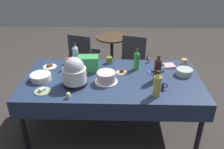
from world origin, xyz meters
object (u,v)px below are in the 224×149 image
at_px(frosted_layer_cake, 106,77).
at_px(coffee_mug_navy, 161,86).
at_px(potluck_table, 112,82).
at_px(slow_cooker, 74,72).
at_px(dessert_plate_sage, 42,91).
at_px(dessert_plate_cream, 122,72).
at_px(soda_bottle_cola, 158,69).
at_px(coffee_mug_red, 69,61).
at_px(cupcake_berry, 68,95).
at_px(round_cafe_table, 112,48).
at_px(cupcake_lemon, 164,69).
at_px(coffee_mug_olive, 109,60).
at_px(ceramic_snack_bowl, 41,77).
at_px(dessert_plate_cobalt, 153,72).
at_px(soda_bottle_water, 75,56).
at_px(maroon_chair_left, 83,52).
at_px(soda_bottle_lime_soda, 137,60).
at_px(maroon_chair_right, 135,53).
at_px(dessert_plate_white, 50,66).
at_px(cupcake_cocoa, 149,60).
at_px(glass_salad_bowl, 184,72).
at_px(soda_bottle_ginger_ale, 157,84).
at_px(coffee_mug_tan, 184,62).
at_px(soda_carton, 89,63).

xyz_separation_m(frosted_layer_cake, coffee_mug_navy, (0.63, -0.15, -0.01)).
bearing_deg(potluck_table, slow_cooker, -159.01).
bearing_deg(frosted_layer_cake, dessert_plate_sage, -161.68).
height_order(dessert_plate_cream, soda_bottle_cola, soda_bottle_cola).
bearing_deg(coffee_mug_red, slow_cooker, -71.86).
height_order(cupcake_berry, coffee_mug_red, coffee_mug_red).
bearing_deg(frosted_layer_cake, round_cafe_table, 89.42).
height_order(cupcake_lemon, coffee_mug_olive, coffee_mug_olive).
bearing_deg(ceramic_snack_bowl, dessert_plate_cobalt, 9.27).
relative_size(frosted_layer_cake, dessert_plate_cobalt, 1.86).
xyz_separation_m(soda_bottle_water, maroon_chair_left, (-0.07, 1.08, -0.41)).
bearing_deg(potluck_table, maroon_chair_left, 112.10).
relative_size(cupcake_lemon, soda_bottle_cola, 0.21).
bearing_deg(potluck_table, soda_bottle_lime_soda, 38.91).
distance_m(maroon_chair_left, round_cafe_table, 0.57).
xyz_separation_m(cupcake_berry, coffee_mug_navy, (1.02, 0.20, 0.02)).
bearing_deg(maroon_chair_right, soda_bottle_lime_soda, -93.22).
xyz_separation_m(potluck_table, slow_cooker, (-0.43, -0.17, 0.22)).
xyz_separation_m(dessert_plate_white, coffee_mug_olive, (0.81, 0.15, 0.04)).
bearing_deg(cupcake_cocoa, soda_bottle_lime_soda, -131.75).
relative_size(cupcake_berry, maroon_chair_right, 0.08).
bearing_deg(glass_salad_bowl, cupcake_berry, -157.62).
height_order(slow_cooker, soda_bottle_lime_soda, slow_cooker).
bearing_deg(glass_salad_bowl, coffee_mug_navy, -133.50).
height_order(dessert_plate_cobalt, soda_bottle_ginger_ale, soda_bottle_ginger_ale).
distance_m(maroon_chair_left, maroon_chair_right, 0.95).
xyz_separation_m(soda_bottle_cola, coffee_mug_olive, (-0.60, 0.47, -0.11)).
relative_size(soda_bottle_lime_soda, soda_bottle_ginger_ale, 0.96).
xyz_separation_m(dessert_plate_white, soda_bottle_lime_soda, (1.17, -0.03, 0.12)).
distance_m(dessert_plate_cobalt, dessert_plate_white, 1.39).
distance_m(soda_bottle_lime_soda, coffee_mug_navy, 0.57).
bearing_deg(soda_bottle_water, round_cafe_table, 70.88).
bearing_deg(coffee_mug_tan, soda_bottle_cola, -135.08).
bearing_deg(dessert_plate_sage, soda_carton, 49.03).
distance_m(soda_bottle_water, coffee_mug_tan, 1.49).
distance_m(soda_bottle_cola, coffee_mug_olive, 0.76).
relative_size(potluck_table, coffee_mug_navy, 18.76).
height_order(dessert_plate_white, soda_bottle_ginger_ale, soda_bottle_ginger_ale).
relative_size(ceramic_snack_bowl, cupcake_berry, 3.70).
distance_m(glass_salad_bowl, maroon_chair_right, 1.43).
bearing_deg(soda_bottle_cola, soda_carton, 164.47).
xyz_separation_m(cupcake_cocoa, soda_bottle_cola, (0.04, -0.51, 0.12)).
relative_size(frosted_layer_cake, ceramic_snack_bowl, 1.11).
distance_m(frosted_layer_cake, cupcake_berry, 0.53).
height_order(dessert_plate_sage, soda_bottle_water, soda_bottle_water).
relative_size(cupcake_lemon, coffee_mug_navy, 0.58).
distance_m(dessert_plate_sage, dessert_plate_white, 0.62).
distance_m(glass_salad_bowl, coffee_mug_olive, 1.01).
bearing_deg(coffee_mug_olive, maroon_chair_right, 66.28).
distance_m(soda_bottle_water, coffee_mug_olive, 0.48).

